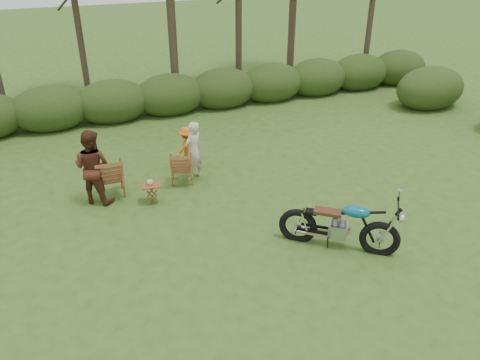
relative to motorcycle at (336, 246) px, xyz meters
name	(u,v)px	position (x,y,z in m)	size (l,w,h in m)	color
ground	(286,250)	(-1.03, 0.26, 0.00)	(80.00, 80.00, 0.00)	#2D4F1A
motorcycle	(336,246)	(0.00, 0.00, 0.00)	(2.29, 0.87, 1.31)	#0E9EBB
lawn_chair_right	(183,182)	(-2.14, 3.91, 0.00)	(0.62, 0.62, 0.90)	brown
lawn_chair_left	(112,194)	(-3.93, 3.94, 0.00)	(0.72, 0.72, 1.04)	brown
side_table	(152,193)	(-3.09, 3.19, 0.24)	(0.46, 0.39, 0.47)	brown
cup	(150,182)	(-3.11, 3.21, 0.53)	(0.14, 0.14, 0.11)	#EEE0C4
adult_a	(195,178)	(-1.77, 4.01, 0.00)	(0.57, 0.37, 1.56)	beige
adult_b	(98,201)	(-4.29, 3.76, 0.00)	(0.88, 0.68, 1.81)	#4B2415
child	(188,167)	(-1.76, 4.70, 0.00)	(0.76, 0.43, 1.17)	#CE6313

